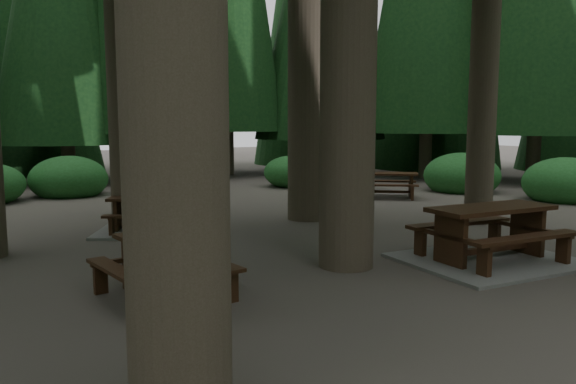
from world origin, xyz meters
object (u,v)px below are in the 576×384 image
picnic_table_b (164,260)px  picnic_table_d (388,181)px  picnic_table_a (490,242)px  picnic_table_c (151,220)px

picnic_table_b → picnic_table_d: 10.63m
picnic_table_b → picnic_table_d: (8.49, 6.39, -0.00)m
picnic_table_a → picnic_table_c: size_ratio=1.02×
picnic_table_a → picnic_table_d: picnic_table_a is taller
picnic_table_b → picnic_table_c: size_ratio=0.73×
picnic_table_b → picnic_table_a: bearing=-107.3°
picnic_table_d → picnic_table_c: bearing=-128.9°
picnic_table_a → picnic_table_c: 6.50m
picnic_table_a → picnic_table_d: (3.41, 6.99, 0.16)m
picnic_table_b → picnic_table_d: bearing=-63.6°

